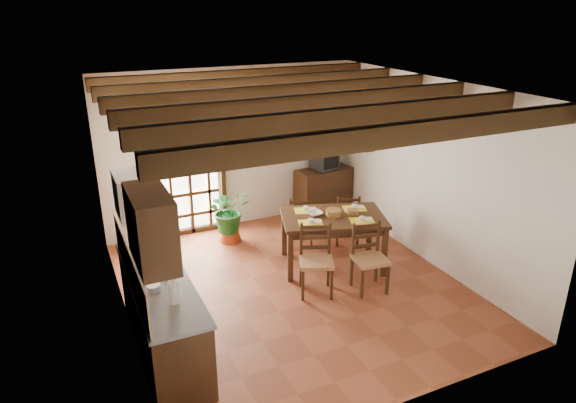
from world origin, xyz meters
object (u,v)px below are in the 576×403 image
kitchen_counter (162,313)px  chair_far_left (301,229)px  chair_far_right (345,227)px  pendant_lamp (333,131)px  potted_plant (229,210)px  crt_tv (324,159)px  dining_table (333,222)px  chair_near_left (316,273)px  sideboard (323,191)px  chair_near_right (369,270)px

kitchen_counter → chair_far_left: size_ratio=2.61×
chair_far_right → pendant_lamp: size_ratio=1.03×
chair_far_left → potted_plant: (-1.03, 0.60, 0.30)m
chair_far_right → crt_tv: crt_tv is taller
dining_table → crt_tv: size_ratio=3.39×
chair_far_left → potted_plant: 1.23m
dining_table → pendant_lamp: size_ratio=2.06×
chair_near_left → potted_plant: bearing=126.8°
chair_far_left → sideboard: bearing=-109.8°
chair_far_left → crt_tv: size_ratio=1.68×
chair_near_right → chair_far_right: size_ratio=1.11×
potted_plant → chair_far_right: bearing=-25.8°
pendant_lamp → kitchen_counter: bearing=-159.1°
chair_near_left → chair_far_right: 1.72m
chair_near_right → crt_tv: bearing=82.7°
chair_far_right → pendant_lamp: 1.97m
dining_table → pendant_lamp: 1.37m
crt_tv → potted_plant: size_ratio=0.25×
dining_table → chair_near_right: (0.11, -0.85, -0.41)m
dining_table → pendant_lamp: pendant_lamp is taller
chair_far_right → chair_far_left: bearing=-0.9°
dining_table → potted_plant: (-1.14, 1.46, -0.14)m
chair_far_left → potted_plant: size_ratio=0.43×
kitchen_counter → crt_tv: 4.64m
chair_near_right → chair_far_left: chair_near_right is taller
sideboard → crt_tv: 0.64m
crt_tv → chair_far_left: bearing=-149.6°
kitchen_counter → sideboard: bearing=37.9°
chair_near_left → crt_tv: crt_tv is taller
kitchen_counter → pendant_lamp: bearing=20.9°
dining_table → crt_tv: crt_tv is taller
chair_near_left → crt_tv: size_ratio=1.91×
chair_near_left → sideboard: size_ratio=0.94×
kitchen_counter → dining_table: size_ratio=1.29×
potted_plant → chair_far_left: bearing=-30.3°
chair_near_right → crt_tv: (0.75, 2.71, 0.78)m
dining_table → potted_plant: potted_plant is taller
dining_table → pendant_lamp: (-0.00, 0.10, 1.36)m
dining_table → chair_near_right: chair_near_right is taller
sideboard → potted_plant: size_ratio=0.52×
chair_near_right → sideboard: 2.82m
potted_plant → sideboard: bearing=11.6°
kitchen_counter → potted_plant: size_ratio=1.11×
sideboard → crt_tv: (0.00, -0.01, 0.64)m
kitchen_counter → dining_table: 2.95m
chair_far_left → pendant_lamp: pendant_lamp is taller
chair_far_left → crt_tv: 1.62m
dining_table → kitchen_counter: bearing=-142.4°
chair_far_left → pendant_lamp: 1.96m
sideboard → pendant_lamp: size_ratio=1.24×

